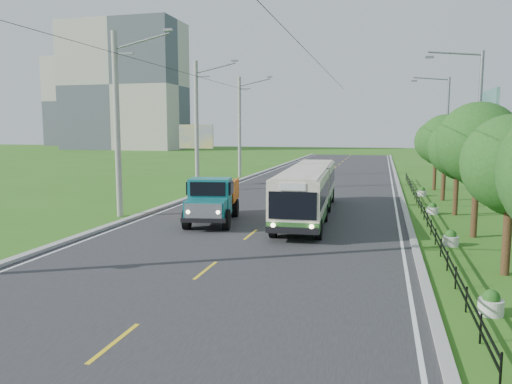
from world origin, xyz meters
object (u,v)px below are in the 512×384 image
at_px(tree_third, 479,148).
at_px(dump_truck, 213,197).
at_px(tree_second, 512,169).
at_px(streetlight_far, 445,128).
at_px(pole_far, 240,126).
at_px(tree_fourth, 459,151).
at_px(planter_mid, 432,209).
at_px(billboard_right, 487,121).
at_px(pole_near, 118,124).
at_px(planter_near, 451,239).
at_px(tree_fifth, 446,143).
at_px(tree_back, 436,144).
at_px(planter_far, 422,192).
at_px(planter_front, 491,304).
at_px(bus, 308,188).
at_px(billboard_left, 196,140).
at_px(streetlight_mid, 475,127).
at_px(pole_mid, 197,126).

xyz_separation_m(tree_third, dump_truck, (-12.56, 0.43, -2.64)).
distance_m(tree_second, streetlight_far, 25.91).
height_order(pole_far, tree_fourth, pole_far).
height_order(planter_mid, billboard_right, billboard_right).
height_order(pole_near, planter_near, pole_near).
bearing_deg(tree_fifth, dump_truck, -137.34).
relative_size(tree_back, dump_truck, 0.93).
bearing_deg(billboard_right, planter_far, 151.61).
bearing_deg(pole_near, tree_third, -2.71).
bearing_deg(planter_near, tree_fourth, 81.23).
distance_m(tree_fifth, streetlight_far, 7.97).
bearing_deg(streetlight_far, planter_front, -93.89).
xyz_separation_m(tree_second, tree_fifth, (0.00, 18.00, 0.33)).
xyz_separation_m(tree_fifth, bus, (-8.00, -8.77, -2.24)).
height_order(planter_near, planter_mid, same).
height_order(tree_back, planter_near, tree_back).
bearing_deg(planter_mid, dump_truck, -154.33).
relative_size(tree_second, billboard_left, 1.02).
xyz_separation_m(pole_near, tree_fifth, (18.12, 11.14, -1.24)).
relative_size(pole_far, streetlight_mid, 1.10).
xyz_separation_m(tree_fourth, billboard_left, (-19.36, 9.86, 0.28)).
height_order(pole_near, pole_mid, same).
height_order(pole_mid, planter_front, pole_mid).
height_order(tree_fifth, dump_truck, tree_fifth).
bearing_deg(pole_near, billboard_right, 28.14).
bearing_deg(pole_mid, tree_back, 15.84).
xyz_separation_m(pole_mid, planter_near, (16.86, -15.00, -4.81)).
height_order(pole_near, planter_front, pole_near).
relative_size(tree_fourth, tree_fifth, 0.93).
bearing_deg(pole_near, billboard_left, 94.72).
relative_size(planter_near, billboard_left, 0.13).
bearing_deg(streetlight_far, tree_fourth, -93.25).
distance_m(tree_second, tree_back, 24.00).
height_order(pole_far, planter_front, pole_far).
xyz_separation_m(tree_fifth, billboard_right, (2.44, -0.14, 1.49)).
relative_size(streetlight_mid, dump_truck, 1.53).
bearing_deg(streetlight_mid, planter_mid, -180.00).
relative_size(tree_fifth, tree_back, 1.05).
distance_m(pole_mid, billboard_left, 3.47).
distance_m(tree_fourth, tree_fifth, 6.01).
xyz_separation_m(tree_second, planter_near, (-1.26, 3.86, -3.23)).
height_order(tree_fourth, bus, tree_fourth).
bearing_deg(planter_far, planter_near, -90.00).
bearing_deg(tree_fifth, streetlight_far, 84.29).
xyz_separation_m(planter_far, billboard_left, (-18.10, 2.00, 3.58)).
relative_size(tree_back, billboard_left, 1.06).
bearing_deg(planter_far, tree_fourth, -80.92).
xyz_separation_m(streetlight_mid, planter_near, (-2.04, -8.00, -4.62)).
height_order(pole_mid, billboard_right, pole_mid).
distance_m(tree_second, planter_mid, 12.36).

